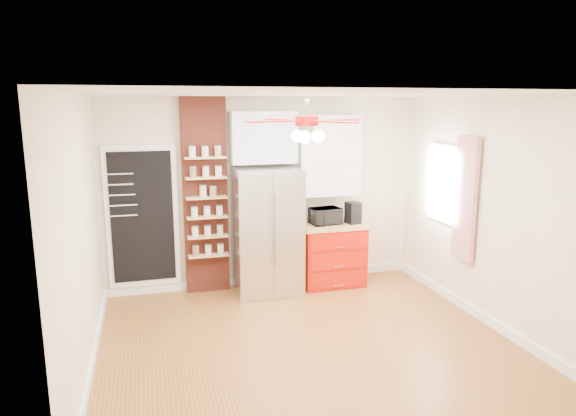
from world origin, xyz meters
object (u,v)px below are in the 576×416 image
object	(u,v)px
ceiling_fan	(307,121)
toaster_oven	(325,216)
coffee_maker	(353,213)
canister_left	(354,219)
fridge	(267,231)
pantry_jar_oats	(203,191)
red_cabinet	(331,254)

from	to	relation	value
ceiling_fan	toaster_oven	distance (m)	2.36
coffee_maker	canister_left	xyz separation A→B (m)	(-0.01, -0.05, -0.08)
fridge	pantry_jar_oats	world-z (taller)	fridge
canister_left	pantry_jar_oats	size ratio (longest dim) A/B	1.02
ceiling_fan	canister_left	bearing A→B (deg)	52.55
red_cabinet	ceiling_fan	distance (m)	2.75
toaster_oven	pantry_jar_oats	xyz separation A→B (m)	(-1.72, 0.09, 0.43)
ceiling_fan	canister_left	world-z (taller)	ceiling_fan
ceiling_fan	toaster_oven	xyz separation A→B (m)	(0.83, 1.71, -1.41)
canister_left	toaster_oven	bearing A→B (deg)	164.70
pantry_jar_oats	ceiling_fan	bearing A→B (deg)	-63.68
pantry_jar_oats	toaster_oven	bearing A→B (deg)	-3.14
coffee_maker	canister_left	size ratio (longest dim) A/B	2.12
fridge	coffee_maker	world-z (taller)	fridge
red_cabinet	ceiling_fan	size ratio (longest dim) A/B	0.67
red_cabinet	ceiling_fan	bearing A→B (deg)	-118.71
ceiling_fan	toaster_oven	world-z (taller)	ceiling_fan
toaster_oven	pantry_jar_oats	distance (m)	1.78
fridge	canister_left	bearing A→B (deg)	-1.30
fridge	canister_left	distance (m)	1.28
red_cabinet	pantry_jar_oats	size ratio (longest dim) A/B	6.51
red_cabinet	coffee_maker	xyz separation A→B (m)	(0.32, -0.03, 0.60)
red_cabinet	coffee_maker	bearing A→B (deg)	-4.52
red_cabinet	canister_left	distance (m)	0.61
canister_left	coffee_maker	bearing A→B (deg)	79.30
ceiling_fan	red_cabinet	bearing A→B (deg)	61.29
coffee_maker	pantry_jar_oats	distance (m)	2.17
coffee_maker	canister_left	distance (m)	0.10
ceiling_fan	pantry_jar_oats	size ratio (longest dim) A/B	9.70
toaster_oven	canister_left	distance (m)	0.41
fridge	pantry_jar_oats	bearing A→B (deg)	168.34
red_cabinet	canister_left	xyz separation A→B (m)	(0.31, -0.08, 0.52)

